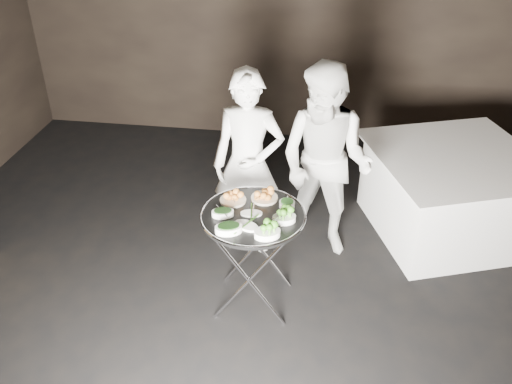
# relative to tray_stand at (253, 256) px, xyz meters

# --- Properties ---
(floor) EXTENTS (6.00, 7.00, 0.05)m
(floor) POSITION_rel_tray_stand_xyz_m (-0.22, -0.44, -0.49)
(floor) COLOR black
(floor) RESTS_ON ground
(wall_back) EXTENTS (6.00, 0.05, 3.00)m
(wall_back) POSITION_rel_tray_stand_xyz_m (-0.22, 3.09, 1.03)
(wall_back) COLOR black
(wall_back) RESTS_ON floor
(tray_stand) EXTENTS (0.57, 0.48, 0.83)m
(tray_stand) POSITION_rel_tray_stand_xyz_m (0.00, 0.00, 0.00)
(tray_stand) COLOR silver
(tray_stand) RESTS_ON floor
(serving_tray) EXTENTS (0.78, 0.78, 0.04)m
(serving_tray) POSITION_rel_tray_stand_xyz_m (-0.00, 0.00, 0.37)
(serving_tray) COLOR black
(serving_tray) RESTS_ON tray_stand
(potato_plate_a) EXTENTS (0.20, 0.20, 0.07)m
(potato_plate_a) POSITION_rel_tray_stand_xyz_m (-0.18, 0.15, 0.41)
(potato_plate_a) COLOR beige
(potato_plate_a) RESTS_ON serving_tray
(potato_plate_b) EXTENTS (0.20, 0.20, 0.07)m
(potato_plate_b) POSITION_rel_tray_stand_xyz_m (0.05, 0.22, 0.42)
(potato_plate_b) COLOR beige
(potato_plate_b) RESTS_ON serving_tray
(greens_bowl) EXTENTS (0.12, 0.12, 0.07)m
(greens_bowl) POSITION_rel_tray_stand_xyz_m (0.23, 0.14, 0.41)
(greens_bowl) COLOR white
(greens_bowl) RESTS_ON serving_tray
(asparagus_plate_a) EXTENTS (0.17, 0.11, 0.03)m
(asparagus_plate_a) POSITION_rel_tray_stand_xyz_m (-0.01, 0.00, 0.40)
(asparagus_plate_a) COLOR white
(asparagus_plate_a) RESTS_ON serving_tray
(asparagus_plate_b) EXTENTS (0.22, 0.18, 0.04)m
(asparagus_plate_b) POSITION_rel_tray_stand_xyz_m (-0.02, -0.16, 0.40)
(asparagus_plate_b) COLOR white
(asparagus_plate_b) RESTS_ON serving_tray
(spinach_bowl_a) EXTENTS (0.18, 0.14, 0.07)m
(spinach_bowl_a) POSITION_rel_tray_stand_xyz_m (-0.21, -0.05, 0.41)
(spinach_bowl_a) COLOR white
(spinach_bowl_a) RESTS_ON serving_tray
(spinach_bowl_b) EXTENTS (0.22, 0.18, 0.08)m
(spinach_bowl_b) POSITION_rel_tray_stand_xyz_m (-0.13, -0.23, 0.42)
(spinach_bowl_b) COLOR white
(spinach_bowl_b) RESTS_ON serving_tray
(broccoli_bowl_a) EXTENTS (0.20, 0.17, 0.07)m
(broccoli_bowl_a) POSITION_rel_tray_stand_xyz_m (0.23, -0.05, 0.41)
(broccoli_bowl_a) COLOR white
(broccoli_bowl_a) RESTS_ON serving_tray
(broccoli_bowl_b) EXTENTS (0.22, 0.19, 0.08)m
(broccoli_bowl_b) POSITION_rel_tray_stand_xyz_m (0.14, -0.24, 0.42)
(broccoli_bowl_b) COLOR white
(broccoli_bowl_b) RESTS_ON serving_tray
(serving_utensils) EXTENTS (0.57, 0.40, 0.01)m
(serving_utensils) POSITION_rel_tray_stand_xyz_m (0.02, 0.07, 0.43)
(serving_utensils) COLOR silver
(serving_utensils) RESTS_ON serving_tray
(waiter_left) EXTENTS (0.61, 0.41, 1.67)m
(waiter_left) POSITION_rel_tray_stand_xyz_m (-0.15, 0.75, 0.37)
(waiter_left) COLOR white
(waiter_left) RESTS_ON floor
(waiter_right) EXTENTS (1.02, 0.92, 1.72)m
(waiter_right) POSITION_rel_tray_stand_xyz_m (0.49, 0.82, 0.39)
(waiter_right) COLOR white
(waiter_right) RESTS_ON floor
(dining_table) EXTENTS (1.41, 1.41, 0.80)m
(dining_table) POSITION_rel_tray_stand_xyz_m (1.65, 1.23, -0.06)
(dining_table) COLOR white
(dining_table) RESTS_ON floor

